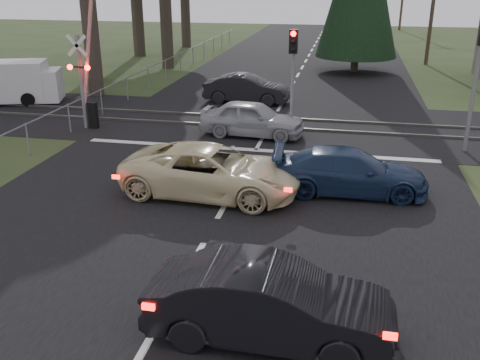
% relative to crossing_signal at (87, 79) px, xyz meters
% --- Properties ---
extents(ground, '(120.00, 120.00, 0.00)m').
position_rel_crossing_signal_xyz_m(ground, '(7.27, -9.79, -2.06)').
color(ground, '#273C1B').
rests_on(ground, ground).
extents(road, '(14.00, 100.00, 0.01)m').
position_rel_crossing_signal_xyz_m(road, '(7.27, 0.21, -2.05)').
color(road, black).
rests_on(road, ground).
extents(rail_corridor, '(120.00, 8.00, 0.01)m').
position_rel_crossing_signal_xyz_m(rail_corridor, '(7.27, 2.21, -2.05)').
color(rail_corridor, black).
rests_on(rail_corridor, ground).
extents(stop_line, '(13.00, 0.35, 0.00)m').
position_rel_crossing_signal_xyz_m(stop_line, '(7.27, -1.59, -2.05)').
color(stop_line, silver).
rests_on(stop_line, ground).
extents(rail_near, '(120.00, 0.12, 0.10)m').
position_rel_crossing_signal_xyz_m(rail_near, '(7.27, 1.41, -2.01)').
color(rail_near, '#59544C').
rests_on(rail_near, ground).
extents(rail_far, '(120.00, 0.12, 0.10)m').
position_rel_crossing_signal_xyz_m(rail_far, '(7.27, 3.01, -2.01)').
color(rail_far, '#59544C').
rests_on(rail_far, ground).
extents(crossing_signal, '(1.62, 0.38, 6.96)m').
position_rel_crossing_signal_xyz_m(crossing_signal, '(0.00, 0.00, 0.00)').
color(crossing_signal, slate).
rests_on(crossing_signal, ground).
extents(traffic_signal_center, '(0.32, 0.48, 4.10)m').
position_rel_crossing_signal_xyz_m(traffic_signal_center, '(8.27, 0.89, 0.75)').
color(traffic_signal_center, slate).
rests_on(traffic_signal_center, ground).
extents(fence_left, '(0.10, 36.00, 1.20)m').
position_rel_crossing_signal_xyz_m(fence_left, '(-0.53, 12.71, -2.06)').
color(fence_left, slate).
rests_on(fence_left, ground).
extents(cream_coupe, '(5.34, 2.72, 1.44)m').
position_rel_crossing_signal_xyz_m(cream_coupe, '(6.71, -5.96, -1.33)').
color(cream_coupe, beige).
rests_on(cream_coupe, ground).
extents(dark_hatchback, '(4.35, 1.56, 1.43)m').
position_rel_crossing_signal_xyz_m(dark_hatchback, '(9.37, -12.20, -1.34)').
color(dark_hatchback, black).
rests_on(dark_hatchback, ground).
extents(silver_car, '(4.26, 2.03, 1.40)m').
position_rel_crossing_signal_xyz_m(silver_car, '(6.81, 0.24, -1.35)').
color(silver_car, '#95989C').
rests_on(silver_car, ground).
extents(blue_sedan, '(4.60, 2.09, 1.31)m').
position_rel_crossing_signal_xyz_m(blue_sedan, '(10.66, -5.01, -1.40)').
color(blue_sedan, '#172846').
rests_on(blue_sedan, ground).
extents(dark_car_far, '(4.30, 1.67, 1.40)m').
position_rel_crossing_signal_xyz_m(dark_car_far, '(5.52, 5.91, -1.36)').
color(dark_car_far, black).
rests_on(dark_car_far, ground).
extents(white_van, '(5.57, 3.45, 2.05)m').
position_rel_crossing_signal_xyz_m(white_van, '(-6.14, 3.57, -1.02)').
color(white_van, silver).
rests_on(white_van, ground).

